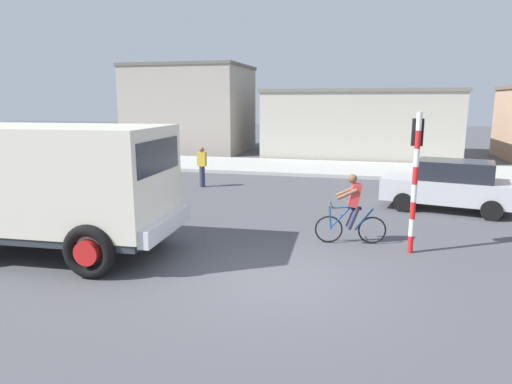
{
  "coord_description": "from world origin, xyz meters",
  "views": [
    {
      "loc": [
        1.63,
        -8.1,
        3.43
      ],
      "look_at": [
        -1.07,
        2.5,
        1.2
      ],
      "focal_mm": 31.38,
      "sensor_mm": 36.0,
      "label": 1
    }
  ],
  "objects_px": {
    "traffic_light_pole": "(416,163)",
    "car_red_near": "(450,185)",
    "cyclist": "(352,209)",
    "pedestrian_near_kerb": "(202,166)",
    "truck_foreground": "(52,181)"
  },
  "relations": [
    {
      "from": "pedestrian_near_kerb",
      "to": "car_red_near",
      "type": "bearing_deg",
      "value": -11.14
    },
    {
      "from": "cyclist",
      "to": "pedestrian_near_kerb",
      "type": "height_order",
      "value": "cyclist"
    },
    {
      "from": "traffic_light_pole",
      "to": "pedestrian_near_kerb",
      "type": "bearing_deg",
      "value": 139.99
    },
    {
      "from": "traffic_light_pole",
      "to": "car_red_near",
      "type": "distance_m",
      "value": 4.96
    },
    {
      "from": "cyclist",
      "to": "car_red_near",
      "type": "relative_size",
      "value": 0.4
    },
    {
      "from": "traffic_light_pole",
      "to": "cyclist",
      "type": "bearing_deg",
      "value": 167.49
    },
    {
      "from": "car_red_near",
      "to": "pedestrian_near_kerb",
      "type": "xyz_separation_m",
      "value": [
        -9.07,
        1.79,
        0.03
      ]
    },
    {
      "from": "traffic_light_pole",
      "to": "car_red_near",
      "type": "bearing_deg",
      "value": 71.58
    },
    {
      "from": "truck_foreground",
      "to": "pedestrian_near_kerb",
      "type": "relative_size",
      "value": 3.43
    },
    {
      "from": "car_red_near",
      "to": "pedestrian_near_kerb",
      "type": "height_order",
      "value": "pedestrian_near_kerb"
    },
    {
      "from": "cyclist",
      "to": "car_red_near",
      "type": "xyz_separation_m",
      "value": [
        2.88,
        4.25,
        -0.05
      ]
    },
    {
      "from": "cyclist",
      "to": "traffic_light_pole",
      "type": "bearing_deg",
      "value": -12.51
    },
    {
      "from": "truck_foreground",
      "to": "pedestrian_near_kerb",
      "type": "distance_m",
      "value": 8.44
    },
    {
      "from": "truck_foreground",
      "to": "traffic_light_pole",
      "type": "relative_size",
      "value": 1.73
    },
    {
      "from": "truck_foreground",
      "to": "pedestrian_near_kerb",
      "type": "xyz_separation_m",
      "value": [
        0.32,
        8.39,
        -0.82
      ]
    }
  ]
}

